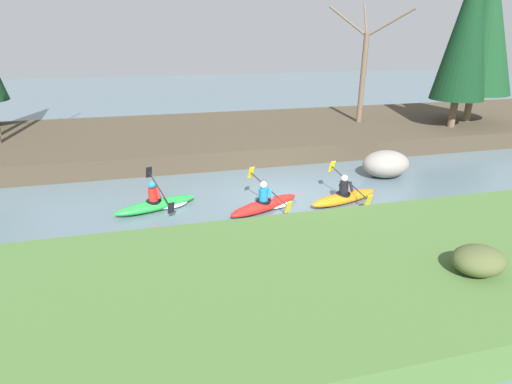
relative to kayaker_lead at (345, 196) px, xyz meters
name	(u,v)px	position (x,y,z in m)	size (l,w,h in m)	color
ground_plane	(289,199)	(-1.75, 0.74, -0.22)	(90.00, 90.00, 0.00)	slate
riverbank_near	(369,277)	(-1.75, -4.84, 0.18)	(44.00, 5.59, 0.81)	#476B33
riverbank_far	(241,134)	(-1.75, 8.81, 0.18)	(44.00, 9.05, 0.81)	#473D2D
conifer_tree_mid_left	(469,27)	(8.96, 6.22, 5.45)	(2.62, 2.62, 8.33)	brown
conifer_tree_centre	(484,30)	(10.84, 7.32, 5.32)	(3.72, 3.72, 7.94)	#7A664C
bare_tree_downstream	(364,68)	(4.86, 8.56, 3.47)	(3.37, 3.33, 6.10)	brown
shrub_clump_nearest	(478,260)	(0.14, -5.75, 0.88)	(1.09, 0.91, 0.59)	#4C562D
kayaker_lead	(345,196)	(0.00, 0.00, 0.00)	(2.77, 2.04, 1.20)	orange
kayaker_middle	(267,203)	(-2.72, 0.09, -0.02)	(2.71, 1.96, 1.20)	red
kayaker_trailing	(159,204)	(-6.18, 0.94, -0.02)	(2.75, 2.02, 1.20)	green
boulder_midstream	(386,164)	(2.73, 2.05, 0.31)	(1.89, 1.48, 1.07)	gray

